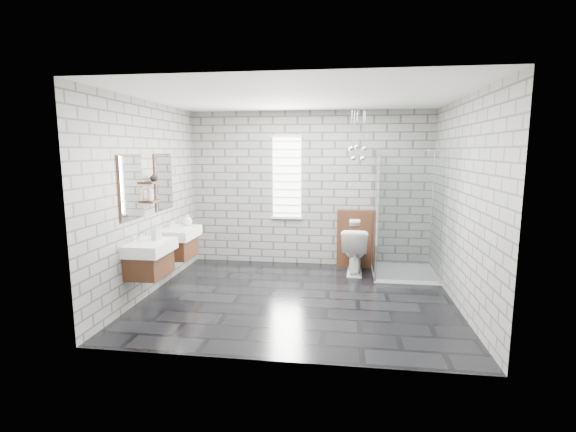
% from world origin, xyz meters
% --- Properties ---
extents(floor, '(4.20, 3.60, 0.02)m').
position_xyz_m(floor, '(0.00, 0.00, -0.01)').
color(floor, black).
rests_on(floor, ground).
extents(ceiling, '(4.20, 3.60, 0.02)m').
position_xyz_m(ceiling, '(0.00, 0.00, 2.71)').
color(ceiling, white).
rests_on(ceiling, wall_back).
extents(wall_back, '(4.20, 0.02, 2.70)m').
position_xyz_m(wall_back, '(0.00, 1.81, 1.35)').
color(wall_back, gray).
rests_on(wall_back, floor).
extents(wall_front, '(4.20, 0.02, 2.70)m').
position_xyz_m(wall_front, '(0.00, -1.81, 1.35)').
color(wall_front, gray).
rests_on(wall_front, floor).
extents(wall_left, '(0.02, 3.60, 2.70)m').
position_xyz_m(wall_left, '(-2.11, 0.00, 1.35)').
color(wall_left, gray).
rests_on(wall_left, floor).
extents(wall_right, '(0.02, 3.60, 2.70)m').
position_xyz_m(wall_right, '(2.11, 0.00, 1.35)').
color(wall_right, gray).
rests_on(wall_right, floor).
extents(vanity_left, '(0.47, 0.70, 1.57)m').
position_xyz_m(vanity_left, '(-1.91, -0.53, 0.76)').
color(vanity_left, '#492816').
rests_on(vanity_left, wall_left).
extents(vanity_right, '(0.47, 0.70, 1.57)m').
position_xyz_m(vanity_right, '(-1.91, 0.44, 0.76)').
color(vanity_right, '#492816').
rests_on(vanity_right, wall_left).
extents(shelf_lower, '(0.14, 0.30, 0.03)m').
position_xyz_m(shelf_lower, '(-2.03, -0.05, 1.32)').
color(shelf_lower, '#492816').
rests_on(shelf_lower, wall_left).
extents(shelf_upper, '(0.14, 0.30, 0.03)m').
position_xyz_m(shelf_upper, '(-2.03, -0.05, 1.58)').
color(shelf_upper, '#492816').
rests_on(shelf_upper, wall_left).
extents(window, '(0.56, 0.05, 1.48)m').
position_xyz_m(window, '(-0.40, 1.78, 1.55)').
color(window, white).
rests_on(window, wall_back).
extents(cistern_panel, '(0.60, 0.20, 1.00)m').
position_xyz_m(cistern_panel, '(0.80, 1.70, 0.50)').
color(cistern_panel, '#492816').
rests_on(cistern_panel, floor).
extents(flush_plate, '(0.18, 0.01, 0.12)m').
position_xyz_m(flush_plate, '(0.80, 1.60, 0.80)').
color(flush_plate, silver).
rests_on(flush_plate, cistern_panel).
extents(shower_enclosure, '(1.00, 1.00, 2.03)m').
position_xyz_m(shower_enclosure, '(1.50, 1.18, 0.50)').
color(shower_enclosure, white).
rests_on(shower_enclosure, floor).
extents(pendant_cluster, '(0.30, 0.27, 0.85)m').
position_xyz_m(pendant_cluster, '(0.81, 1.38, 2.01)').
color(pendant_cluster, silver).
rests_on(pendant_cluster, ceiling).
extents(toilet, '(0.46, 0.77, 0.76)m').
position_xyz_m(toilet, '(0.80, 1.31, 0.38)').
color(toilet, white).
rests_on(toilet, floor).
extents(soap_bottle_a, '(0.13, 0.13, 0.22)m').
position_xyz_m(soap_bottle_a, '(-1.84, -0.40, 0.96)').
color(soap_bottle_a, '#B2B2B2').
rests_on(soap_bottle_a, vanity_left).
extents(soap_bottle_b, '(0.17, 0.17, 0.18)m').
position_xyz_m(soap_bottle_b, '(-1.83, 0.68, 0.94)').
color(soap_bottle_b, '#B2B2B2').
rests_on(soap_bottle_b, vanity_right).
extents(soap_bottle_c, '(0.09, 0.09, 0.22)m').
position_xyz_m(soap_bottle_c, '(-2.02, -0.15, 1.44)').
color(soap_bottle_c, '#B2B2B2').
rests_on(soap_bottle_c, shelf_lower).
extents(vase, '(0.12, 0.12, 0.12)m').
position_xyz_m(vase, '(-2.02, -0.01, 1.65)').
color(vase, '#B2B2B2').
rests_on(vase, shelf_upper).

